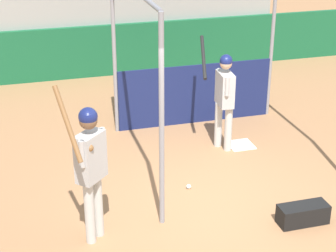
% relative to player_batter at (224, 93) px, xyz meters
% --- Properties ---
extents(ground_plane, '(60.00, 60.00, 0.00)m').
position_rel_player_batter_xyz_m(ground_plane, '(-0.80, -1.78, -1.03)').
color(ground_plane, '#A8754C').
extents(outfield_wall, '(24.00, 0.12, 1.23)m').
position_rel_player_batter_xyz_m(outfield_wall, '(-0.80, 4.51, -0.42)').
color(outfield_wall, '#196038').
rests_on(outfield_wall, ground).
extents(bleacher_section, '(7.60, 2.40, 2.51)m').
position_rel_player_batter_xyz_m(bleacher_section, '(-0.80, 5.77, 0.22)').
color(bleacher_section, '#9E9E99').
rests_on(bleacher_section, ground).
extents(batting_cage, '(3.15, 3.27, 2.97)m').
position_rel_player_batter_xyz_m(batting_cage, '(-0.10, 0.55, 0.25)').
color(batting_cage, gray).
rests_on(batting_cage, ground).
extents(home_plate, '(0.44, 0.44, 0.02)m').
position_rel_player_batter_xyz_m(home_plate, '(0.36, -0.01, -1.02)').
color(home_plate, white).
rests_on(home_plate, ground).
extents(player_batter, '(0.55, 0.94, 1.89)m').
position_rel_player_batter_xyz_m(player_batter, '(0.00, 0.00, 0.00)').
color(player_batter, silver).
rests_on(player_batter, ground).
extents(player_waiting, '(0.63, 0.76, 2.20)m').
position_rel_player_batter_xyz_m(player_waiting, '(-2.60, -2.11, 0.11)').
color(player_waiting, silver).
rests_on(player_waiting, ground).
extents(equipment_bag, '(0.70, 0.28, 0.28)m').
position_rel_player_batter_xyz_m(equipment_bag, '(0.22, -2.53, -0.89)').
color(equipment_bag, black).
rests_on(equipment_bag, ground).
extents(baseball, '(0.07, 0.07, 0.07)m').
position_rel_player_batter_xyz_m(baseball, '(-1.00, -1.21, -1.00)').
color(baseball, white).
rests_on(baseball, ground).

